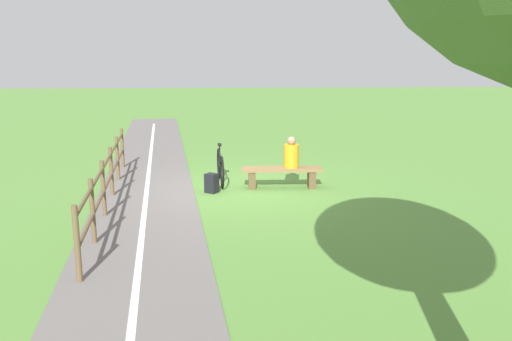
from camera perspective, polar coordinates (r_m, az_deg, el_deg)
The scene contains 8 objects.
ground_plane at distance 11.67m, azimuth -2.20°, elevation -2.11°, with size 80.00×80.00×0.00m, color #548438.
paved_path at distance 7.96m, azimuth -12.80°, elevation -9.41°, with size 2.08×36.00×0.02m, color #66605E.
path_centre_line at distance 7.96m, azimuth -12.81°, elevation -9.34°, with size 0.10×32.00×0.00m, color silver.
bench at distance 11.74m, azimuth 2.89°, elevation -0.35°, with size 1.84×0.43×0.48m.
person_seated at distance 11.67m, azimuth 3.94°, elevation 1.78°, with size 0.35×0.35×0.71m.
bicycle at distance 12.20m, azimuth -3.97°, elevation 0.40°, with size 0.19×1.77×0.92m.
backpack at distance 11.39m, azimuth -4.91°, elevation -1.42°, with size 0.34×0.34×0.43m.
fence_roadside at distance 10.70m, azimuth -16.16°, elevation -0.50°, with size 0.90×7.46×1.07m.
Camera 1 is at (0.24, 11.29, 2.93)m, focal length 36.07 mm.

